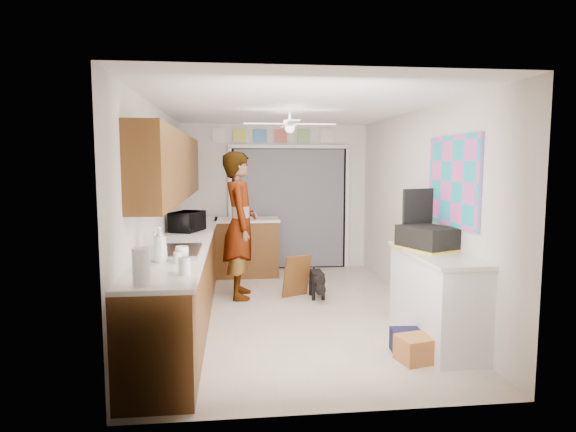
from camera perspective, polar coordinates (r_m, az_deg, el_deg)
name	(u,v)px	position (r m, az deg, el deg)	size (l,w,h in m)	color
floor	(291,311)	(6.13, 0.42, -11.16)	(5.00, 5.00, 0.00)	#C0B19B
ceiling	(292,107)	(5.89, 0.44, 12.74)	(5.00, 5.00, 0.00)	white
wall_back	(275,197)	(8.36, -1.58, 2.25)	(3.20, 3.20, 0.00)	beige
wall_front	(333,246)	(3.43, 5.32, -3.61)	(3.20, 3.20, 0.00)	beige
wall_left	(158,213)	(5.91, -15.17, 0.36)	(5.00, 5.00, 0.00)	beige
wall_right	(418,210)	(6.27, 15.11, 0.69)	(5.00, 5.00, 0.00)	beige
left_base_cabinets	(185,278)	(6.01, -12.09, -7.22)	(0.60, 4.80, 0.90)	brown
left_countertop	(185,240)	(5.91, -12.10, -2.79)	(0.62, 4.80, 0.04)	white
upper_cabinets	(173,166)	(6.06, -13.52, 5.75)	(0.32, 4.00, 0.80)	brown
sink_basin	(175,252)	(4.93, -13.28, -4.21)	(0.50, 0.76, 0.06)	silver
faucet	(155,243)	(4.94, -15.50, -3.13)	(0.03, 0.03, 0.22)	silver
peninsula_base	(247,248)	(7.94, -4.87, -3.81)	(1.00, 0.60, 0.90)	brown
peninsula_top	(247,220)	(7.87, -4.90, -0.44)	(1.04, 0.64, 0.04)	white
back_opening_recess	(289,209)	(8.37, 0.15, 0.88)	(2.00, 0.06, 2.10)	black
curtain_panel	(290,209)	(8.33, 0.18, 0.86)	(1.90, 0.03, 2.05)	slate
door_trim_left	(230,209)	(8.29, -6.85, 0.78)	(0.06, 0.04, 2.10)	white
door_trim_right	(347,208)	(8.52, 7.01, 0.93)	(0.06, 0.04, 2.10)	white
door_trim_head	(289,147)	(8.31, 0.18, 8.23)	(2.10, 0.04, 0.06)	white
header_frame_0	(239,136)	(8.29, -5.77, 9.45)	(0.22, 0.02, 0.22)	#CDD547
header_frame_1	(260,136)	(8.31, -3.32, 9.46)	(0.22, 0.02, 0.22)	#4888C2
header_frame_2	(281,136)	(8.33, -0.89, 9.46)	(0.22, 0.02, 0.22)	#BD6047
header_frame_3	(304,136)	(8.38, 1.87, 9.44)	(0.22, 0.02, 0.22)	#7FB869
header_frame_4	(327,136)	(8.44, 4.60, 9.40)	(0.22, 0.02, 0.22)	silver
route66_sign	(219,136)	(8.30, -8.22, 9.41)	(0.22, 0.02, 0.26)	silver
right_counter_base	(436,299)	(5.23, 17.11, -9.40)	(0.50, 1.40, 0.90)	white
right_counter_top	(436,254)	(5.12, 17.17, -4.33)	(0.54, 1.44, 0.04)	white
abstract_painting	(453,181)	(5.32, 18.95, 3.92)	(0.03, 1.15, 0.95)	#E153B6
ceiling_fan	(290,124)	(6.07, 0.21, 10.84)	(1.14, 1.14, 0.24)	white
microwave	(187,222)	(6.48, -11.85, -0.64)	(0.48, 0.32, 0.26)	black
soap_bottle	(160,244)	(4.51, -14.91, -3.26)	(0.13, 0.13, 0.33)	silver
cup	(182,251)	(4.76, -12.47, -4.12)	(0.13, 0.13, 0.10)	white
jar_a	(184,266)	(4.00, -12.18, -5.83)	(0.10, 0.10, 0.14)	silver
jar_b	(178,258)	(4.46, -12.96, -4.82)	(0.07, 0.07, 0.11)	silver
paper_towel_roll	(141,267)	(3.71, -16.99, -5.80)	(0.13, 0.13, 0.28)	white
suitcase	(427,238)	(5.26, 16.20, -2.48)	(0.42, 0.56, 0.24)	black
suitcase_rim	(427,248)	(5.28, 16.17, -3.66)	(0.44, 0.58, 0.02)	yellow
suitcase_lid	(418,211)	(5.50, 15.13, 0.54)	(0.42, 0.03, 0.50)	black
cardboard_box	(419,349)	(4.80, 15.24, -14.93)	(0.38, 0.29, 0.24)	#B16D37
navy_crate	(412,342)	(4.96, 14.46, -14.29)	(0.37, 0.31, 0.23)	black
cabinet_door_panel	(297,276)	(6.65, 1.05, -7.12)	(0.40, 0.03, 0.59)	brown
man	(240,225)	(6.58, -5.71, -1.09)	(0.73, 0.48, 1.99)	white
dog	(317,283)	(6.66, 3.42, -7.91)	(0.22, 0.52, 0.41)	black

